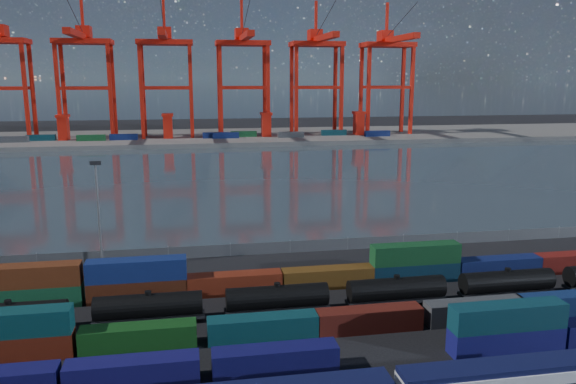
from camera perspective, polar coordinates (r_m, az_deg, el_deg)
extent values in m
plane|color=black|center=(69.11, 4.50, -13.11)|extent=(700.00, 700.00, 0.00)
plane|color=#2F3C45|center=(168.98, -4.48, 1.66)|extent=(700.00, 700.00, 0.00)
cube|color=#514F4C|center=(272.63, -6.70, 5.57)|extent=(700.00, 70.00, 2.00)
cone|color=#1E2630|center=(1686.80, -2.84, 18.32)|extent=(1040.00, 1040.00, 460.00)
cone|color=#1E2630|center=(1778.70, 10.62, 16.50)|extent=(960.00, 960.00, 380.00)
cone|color=#1E2630|center=(1925.18, 20.69, 14.38)|extent=(840.00, 840.00, 300.00)
cube|color=#0E1135|center=(54.16, 24.32, -15.53)|extent=(24.99, 2.70, 0.50)
cube|color=black|center=(54.94, 24.17, -17.17)|extent=(25.01, 3.09, 1.00)
cube|color=#131156|center=(57.76, -15.46, -17.25)|extent=(12.50, 2.54, 2.71)
cube|color=#111050|center=(57.98, -1.29, -16.69)|extent=(12.50, 2.54, 2.71)
cube|color=navy|center=(66.09, 21.26, -13.81)|extent=(12.50, 2.54, 2.71)
cube|color=#0D3844|center=(65.02, 21.44, -11.65)|extent=(12.50, 2.54, 2.71)
cube|color=#5D1B0D|center=(66.91, -26.24, -13.94)|extent=(12.34, 2.51, 2.67)
cube|color=#0C3B3F|center=(65.86, -26.45, -11.82)|extent=(12.34, 2.51, 2.67)
cube|color=#124515|center=(64.49, -14.92, -14.06)|extent=(12.34, 2.51, 2.67)
cube|color=#0C3B42|center=(64.65, -2.57, -13.59)|extent=(12.34, 2.51, 2.67)
cube|color=#541810|center=(67.24, 8.25, -12.68)|extent=(12.34, 2.51, 2.67)
cube|color=#3B3D3F|center=(72.29, 18.49, -11.40)|extent=(12.34, 2.51, 2.67)
cube|color=navy|center=(78.54, 26.34, -10.17)|extent=(12.34, 2.51, 2.67)
cube|color=#15512E|center=(79.99, -24.71, -9.60)|extent=(12.83, 2.61, 2.78)
cube|color=#622B13|center=(79.08, -24.88, -7.71)|extent=(12.83, 2.61, 2.78)
cube|color=#4C1F0F|center=(77.64, -15.00, -9.54)|extent=(12.83, 2.61, 2.78)
cube|color=navy|center=(76.70, -15.11, -7.60)|extent=(12.83, 2.61, 2.78)
cube|color=maroon|center=(77.50, -5.46, -9.22)|extent=(12.83, 2.61, 2.78)
cube|color=#5D3A12|center=(79.50, 4.05, -8.66)|extent=(12.83, 2.61, 2.78)
cube|color=#0B263B|center=(83.45, 12.73, -7.93)|extent=(12.83, 2.61, 2.78)
cube|color=#134821|center=(82.58, 12.82, -6.11)|extent=(12.83, 2.61, 2.78)
cube|color=#0F1A4E|center=(89.19, 20.55, -7.12)|extent=(12.83, 2.61, 2.78)
cube|color=maroon|center=(96.27, 27.21, -6.33)|extent=(12.83, 2.61, 2.78)
cylinder|color=black|center=(72.82, -26.47, -11.12)|extent=(12.62, 2.82, 2.82)
cylinder|color=black|center=(72.27, -26.58, -9.97)|extent=(0.78, 0.78, 0.49)
cube|color=black|center=(73.40, -26.36, -12.24)|extent=(13.11, 1.94, 0.39)
cube|color=black|center=(72.43, -22.93, -12.59)|extent=(2.43, 1.75, 0.58)
cylinder|color=black|center=(69.98, -13.98, -11.12)|extent=(12.62, 2.82, 2.82)
cylinder|color=black|center=(69.41, -14.04, -9.93)|extent=(0.78, 0.78, 0.49)
cube|color=black|center=(70.58, -13.92, -12.28)|extent=(13.11, 1.94, 0.39)
cube|color=black|center=(71.20, -17.50, -12.62)|extent=(2.43, 1.75, 0.58)
cube|color=black|center=(70.55, -10.28, -12.48)|extent=(2.43, 1.75, 0.58)
cylinder|color=black|center=(70.52, -1.10, -10.58)|extent=(12.62, 2.82, 2.82)
cylinder|color=black|center=(69.95, -1.10, -9.40)|extent=(0.78, 0.78, 0.49)
cube|color=black|center=(71.12, -1.09, -11.74)|extent=(13.11, 1.94, 0.39)
cube|color=black|center=(70.78, -4.67, -12.24)|extent=(2.43, 1.75, 0.58)
cube|color=black|center=(72.03, 2.42, -11.78)|extent=(2.43, 1.75, 0.58)
cylinder|color=black|center=(74.36, 10.95, -9.61)|extent=(12.62, 2.82, 2.82)
cylinder|color=black|center=(73.82, 11.00, -8.48)|extent=(0.78, 0.78, 0.49)
cube|color=black|center=(74.92, 10.91, -10.72)|extent=(13.11, 1.94, 0.39)
cube|color=black|center=(73.69, 7.66, -11.32)|extent=(2.43, 1.75, 0.58)
cube|color=black|center=(76.68, 14.00, -10.64)|extent=(2.43, 1.75, 0.58)
cylinder|color=black|center=(81.03, 21.35, -8.42)|extent=(12.62, 2.82, 2.82)
cylinder|color=black|center=(80.53, 21.43, -7.38)|extent=(0.78, 0.78, 0.49)
cube|color=black|center=(81.55, 21.27, -9.45)|extent=(13.11, 1.94, 0.39)
cube|color=black|center=(79.57, 18.52, -10.08)|extent=(2.43, 1.75, 0.58)
cube|color=black|center=(83.97, 23.84, -9.33)|extent=(2.43, 1.75, 0.58)
cube|color=#595B5E|center=(94.37, 0.21, -5.60)|extent=(160.00, 0.06, 2.00)
cylinder|color=slate|center=(95.93, -24.16, -6.29)|extent=(0.12, 0.12, 2.20)
cylinder|color=slate|center=(93.95, -18.21, -6.21)|extent=(0.12, 0.12, 2.20)
cylinder|color=slate|center=(93.01, -12.07, -6.06)|extent=(0.12, 0.12, 2.20)
cylinder|color=slate|center=(93.14, -5.88, -5.83)|extent=(0.12, 0.12, 2.20)
cylinder|color=slate|center=(94.34, 0.21, -5.54)|extent=(0.12, 0.12, 2.20)
cylinder|color=slate|center=(96.56, 6.09, -5.21)|extent=(0.12, 0.12, 2.20)
cylinder|color=slate|center=(99.74, 11.63, -4.84)|extent=(0.12, 0.12, 2.20)
cylinder|color=slate|center=(103.79, 16.79, -4.46)|extent=(0.12, 0.12, 2.20)
cylinder|color=slate|center=(108.61, 21.51, -4.07)|extent=(0.12, 0.12, 2.20)
cylinder|color=slate|center=(114.11, 25.81, -3.70)|extent=(0.12, 0.12, 2.20)
cylinder|color=slate|center=(90.23, -18.65, -2.41)|extent=(0.36, 0.36, 16.00)
cube|color=black|center=(88.70, -18.99, 2.80)|extent=(1.60, 0.40, 0.60)
cube|color=red|center=(268.61, -25.11, 9.03)|extent=(1.58, 1.58, 44.46)
cube|color=red|center=(280.10, -24.49, 9.14)|extent=(1.58, 1.58, 44.46)
cube|color=red|center=(282.89, -26.69, 9.42)|extent=(21.74, 1.38, 1.38)
cube|color=red|center=(265.57, -22.31, 9.24)|extent=(1.58, 1.58, 44.46)
cube|color=red|center=(277.18, -21.81, 9.34)|extent=(1.58, 1.58, 44.46)
cube|color=red|center=(261.96, -17.60, 9.54)|extent=(1.58, 1.58, 44.46)
cube|color=red|center=(273.73, -17.29, 9.62)|extent=(1.58, 1.58, 44.46)
cube|color=red|center=(263.50, -20.01, 9.88)|extent=(21.74, 1.38, 1.38)
cube|color=red|center=(275.20, -19.59, 9.94)|extent=(21.74, 1.38, 1.38)
cube|color=red|center=(269.78, -20.09, 14.15)|extent=(24.70, 13.83, 2.17)
cube|color=red|center=(258.23, -20.57, 14.71)|extent=(2.96, 47.43, 2.47)
cube|color=red|center=(273.96, -20.01, 15.04)|extent=(5.93, 7.90, 4.94)
cube|color=red|center=(272.67, -20.20, 16.62)|extent=(1.19, 1.19, 15.81)
cylinder|color=black|center=(256.47, -20.78, 16.28)|extent=(0.24, 40.67, 13.42)
cube|color=red|center=(260.63, -14.67, 9.69)|extent=(1.58, 1.58, 44.46)
cube|color=red|center=(272.45, -14.48, 9.76)|extent=(1.58, 1.58, 44.46)
cube|color=red|center=(259.89, -9.82, 9.89)|extent=(1.58, 1.58, 44.46)
cube|color=red|center=(271.75, -9.84, 9.95)|extent=(1.58, 1.58, 44.46)
cube|color=red|center=(259.99, -12.27, 10.29)|extent=(21.74, 1.38, 1.38)
cube|color=red|center=(271.84, -12.18, 10.33)|extent=(21.74, 1.38, 1.38)
cube|color=red|center=(266.34, -12.41, 14.61)|extent=(24.70, 13.83, 2.17)
cube|color=red|center=(254.64, -12.53, 15.21)|extent=(2.96, 47.43, 2.47)
cube|color=red|center=(270.58, -12.42, 15.50)|extent=(5.93, 7.90, 4.94)
cube|color=red|center=(269.27, -12.51, 17.11)|extent=(1.19, 1.19, 15.81)
cylinder|color=black|center=(252.86, -12.62, 16.81)|extent=(0.24, 40.67, 13.42)
cube|color=red|center=(260.34, -6.85, 9.97)|extent=(1.58, 1.58, 44.46)
cube|color=red|center=(272.17, -7.01, 10.03)|extent=(1.58, 1.58, 44.46)
cube|color=red|center=(262.52, -2.04, 10.06)|extent=(1.58, 1.58, 44.46)
cube|color=red|center=(274.26, -2.40, 10.12)|extent=(1.58, 1.58, 44.46)
cube|color=red|center=(261.16, -4.45, 10.51)|extent=(21.74, 1.38, 1.38)
cube|color=red|center=(272.96, -4.70, 10.55)|extent=(21.74, 1.38, 1.38)
cube|color=red|center=(267.49, -4.65, 14.82)|extent=(24.70, 13.83, 2.17)
cube|color=red|center=(255.84, -4.39, 15.42)|extent=(2.96, 47.43, 2.47)
cube|color=red|center=(271.71, -4.75, 15.71)|extent=(5.93, 7.90, 4.94)
cube|color=red|center=(270.40, -4.73, 17.30)|extent=(1.19, 1.19, 15.81)
cylinder|color=black|center=(254.06, -4.35, 17.02)|extent=(0.24, 40.67, 13.42)
cube|color=red|center=(264.72, 0.85, 10.08)|extent=(1.58, 1.58, 44.46)
cube|color=red|center=(276.36, 0.37, 10.14)|extent=(1.58, 1.58, 44.46)
cube|color=red|center=(269.70, 5.46, 10.05)|extent=(1.58, 1.58, 44.46)
cube|color=red|center=(281.14, 4.80, 10.12)|extent=(1.58, 1.58, 44.46)
cube|color=red|center=(266.95, 3.18, 10.55)|extent=(21.74, 1.38, 1.38)
cube|color=red|center=(278.51, 2.61, 10.59)|extent=(21.74, 1.38, 1.38)
cube|color=red|center=(273.15, 2.93, 14.77)|extent=(24.70, 13.83, 2.17)
cube|color=red|center=(261.75, 3.54, 15.34)|extent=(2.96, 47.43, 2.47)
cube|color=red|center=(277.28, 2.75, 15.65)|extent=(5.93, 7.90, 4.94)
cube|color=red|center=(276.00, 2.86, 17.21)|extent=(1.19, 1.19, 15.81)
cylinder|color=black|center=(260.02, 3.69, 16.90)|extent=(0.24, 40.67, 13.42)
cube|color=red|center=(273.54, 8.18, 10.01)|extent=(1.58, 1.58, 44.46)
cube|color=red|center=(284.83, 7.42, 10.08)|extent=(1.58, 1.58, 44.46)
cube|color=red|center=(281.08, 12.45, 9.90)|extent=(1.58, 1.58, 44.46)
cube|color=red|center=(292.08, 11.55, 9.98)|extent=(1.58, 1.58, 44.46)
cube|color=red|center=(277.08, 10.36, 10.42)|extent=(21.74, 1.38, 1.38)
cube|color=red|center=(288.23, 9.53, 10.48)|extent=(21.74, 1.38, 1.38)
cube|color=red|center=(283.05, 10.08, 14.50)|extent=(24.70, 13.83, 2.17)
cube|color=red|center=(272.07, 10.98, 15.02)|extent=(2.96, 47.43, 2.47)
cube|color=red|center=(287.05, 9.83, 15.35)|extent=(5.93, 7.90, 4.94)
cube|color=red|center=(285.81, 10.03, 16.86)|extent=(1.19, 1.19, 15.81)
cylinder|color=black|center=(270.40, 11.22, 16.50)|extent=(0.24, 40.67, 13.42)
cube|color=navy|center=(257.23, -6.35, 5.74)|extent=(12.00, 2.44, 2.60)
cube|color=navy|center=(267.67, 9.06, 5.89)|extent=(12.00, 2.44, 2.60)
cube|color=navy|center=(258.37, -7.33, 5.74)|extent=(12.00, 2.44, 2.60)
cube|color=#0C3842|center=(267.98, -23.79, 5.07)|extent=(12.00, 2.44, 2.60)
cube|color=#3F4244|center=(265.95, -26.12, 4.83)|extent=(12.00, 2.44, 2.60)
cube|color=#3F4244|center=(258.93, 0.28, 5.85)|extent=(12.00, 2.44, 2.60)
cube|color=#144C23|center=(259.54, -19.37, 5.22)|extent=(12.00, 2.44, 2.60)
cube|color=navy|center=(259.03, -16.35, 5.39)|extent=(12.00, 2.44, 2.60)
cube|color=#144C23|center=(262.70, -4.53, 5.89)|extent=(12.00, 2.44, 2.60)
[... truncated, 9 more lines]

